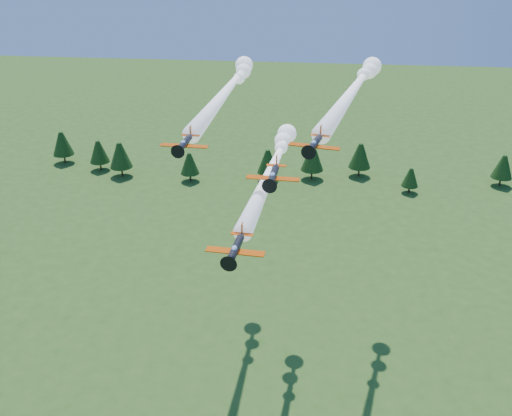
# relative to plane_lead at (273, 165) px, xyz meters

# --- Properties ---
(plane_lead) EXTENTS (9.15, 50.83, 3.70)m
(plane_lead) POSITION_rel_plane_lead_xyz_m (0.00, 0.00, 0.00)
(plane_lead) COLOR black
(plane_lead) RESTS_ON ground
(plane_left) EXTENTS (7.03, 54.10, 3.70)m
(plane_left) POSITION_rel_plane_lead_xyz_m (-9.34, 12.32, 9.70)
(plane_left) COLOR black
(plane_left) RESTS_ON ground
(plane_right) EXTENTS (15.37, 53.72, 3.70)m
(plane_right) POSITION_rel_plane_lead_xyz_m (13.08, 9.46, 11.22)
(plane_right) COLOR black
(plane_right) RESTS_ON ground
(plane_slot) EXTENTS (7.80, 8.48, 2.75)m
(plane_slot) POSITION_rel_plane_lead_xyz_m (0.99, -12.38, 3.35)
(plane_slot) COLOR black
(plane_slot) RESTS_ON ground
(treeline) EXTENTS (175.46, 20.84, 11.88)m
(treeline) POSITION_rel_plane_lead_xyz_m (-9.85, 89.32, -32.75)
(treeline) COLOR #382314
(treeline) RESTS_ON ground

